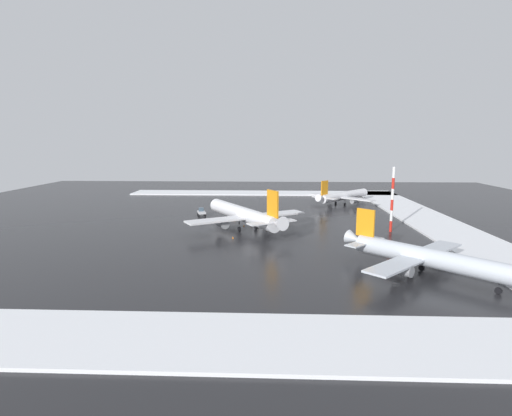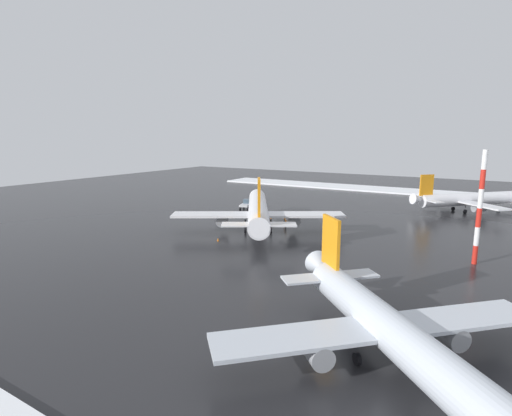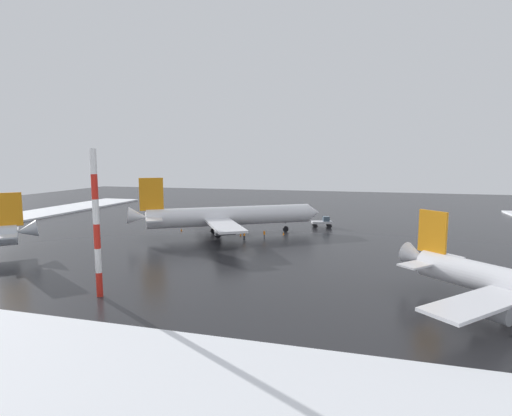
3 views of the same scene
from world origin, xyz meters
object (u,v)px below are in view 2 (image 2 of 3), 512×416
object	(u,v)px
antenna_mast	(480,208)
traffic_cone_near_nose	(271,217)
traffic_cone_mid_line	(218,239)
pushback_tug	(246,204)
ground_crew_near_tug	(286,223)
traffic_cone_wingtip_side	(265,226)
airplane_parked_portside	(258,211)
ground_crew_beside_wing	(285,219)
airplane_distant_tail	(466,199)
airplane_foreground_jet	(396,336)

from	to	relation	value
antenna_mast	traffic_cone_near_nose	bearing A→B (deg)	72.71
traffic_cone_mid_line	antenna_mast	bearing A→B (deg)	-77.00
pushback_tug	ground_crew_near_tug	distance (m)	22.56
antenna_mast	traffic_cone_wingtip_side	size ratio (longest dim) A/B	30.45
airplane_parked_portside	ground_crew_beside_wing	size ratio (longest dim) A/B	21.02
airplane_distant_tail	airplane_foreground_jet	world-z (taller)	airplane_foreground_jet
airplane_distant_tail	ground_crew_near_tug	world-z (taller)	airplane_distant_tail
traffic_cone_near_nose	traffic_cone_wingtip_side	bearing A→B (deg)	-158.69
pushback_tug	traffic_cone_wingtip_side	xyz separation A→B (m)	(-15.18, -14.44, -1.01)
ground_crew_beside_wing	antenna_mast	distance (m)	38.77
airplane_parked_portside	ground_crew_near_tug	size ratio (longest dim) A/B	21.02
airplane_foreground_jet	ground_crew_near_tug	size ratio (longest dim) A/B	15.86
pushback_tug	antenna_mast	world-z (taller)	antenna_mast
antenna_mast	airplane_foreground_jet	bearing A→B (deg)	173.89
pushback_tug	traffic_cone_near_nose	size ratio (longest dim) A/B	9.16
airplane_distant_tail	traffic_cone_near_nose	bearing A→B (deg)	174.47
airplane_parked_portside	airplane_foreground_jet	size ratio (longest dim) A/B	1.33
ground_crew_near_tug	pushback_tug	bearing A→B (deg)	131.23
airplane_distant_tail	airplane_foreground_jet	distance (m)	80.30
pushback_tug	traffic_cone_mid_line	size ratio (longest dim) A/B	9.16
airplane_parked_portside	traffic_cone_wingtip_side	bearing A→B (deg)	-30.61
pushback_tug	ground_crew_beside_wing	xyz separation A→B (m)	(-9.75, -16.23, -0.31)
airplane_parked_portside	traffic_cone_mid_line	size ratio (longest dim) A/B	65.36
airplane_distant_tail	traffic_cone_mid_line	world-z (taller)	airplane_distant_tail
antenna_mast	airplane_distant_tail	bearing A→B (deg)	5.43
ground_crew_near_tug	antenna_mast	world-z (taller)	antenna_mast
traffic_cone_wingtip_side	airplane_foreground_jet	bearing A→B (deg)	-138.83
ground_crew_near_tug	traffic_cone_mid_line	world-z (taller)	ground_crew_near_tug
pushback_tug	antenna_mast	bearing A→B (deg)	-127.20
airplane_parked_portside	antenna_mast	bearing A→B (deg)	-124.36
ground_crew_beside_wing	traffic_cone_mid_line	size ratio (longest dim) A/B	3.11
traffic_cone_wingtip_side	ground_crew_beside_wing	bearing A→B (deg)	-18.29
pushback_tug	ground_crew_beside_wing	bearing A→B (deg)	-137.59
pushback_tug	traffic_cone_mid_line	xyz separation A→B (m)	(-29.17, -12.76, -1.01)
airplane_foreground_jet	pushback_tug	xyz separation A→B (m)	(54.88, 49.16, -2.11)
traffic_cone_mid_line	airplane_foreground_jet	bearing A→B (deg)	-125.23
airplane_parked_portside	ground_crew_near_tug	bearing A→B (deg)	-69.61
airplane_foreground_jet	traffic_cone_near_nose	distance (m)	61.24
traffic_cone_wingtip_side	antenna_mast	bearing A→B (deg)	-97.00
airplane_foreground_jet	traffic_cone_mid_line	xyz separation A→B (m)	(25.71, 36.41, -3.11)
airplane_foreground_jet	antenna_mast	xyz separation A→B (m)	(34.99, -3.75, 4.99)
airplane_parked_portside	pushback_tug	xyz separation A→B (m)	(18.07, 14.49, -2.66)
airplane_distant_tail	ground_crew_near_tug	bearing A→B (deg)	-174.51
antenna_mast	airplane_parked_portside	bearing A→B (deg)	87.28
ground_crew_beside_wing	traffic_cone_mid_line	world-z (taller)	ground_crew_beside_wing
airplane_distant_tail	ground_crew_beside_wing	xyz separation A→B (m)	(-35.16, 32.38, -2.19)
pushback_tug	traffic_cone_near_nose	xyz separation A→B (m)	(-6.92, -11.21, -1.01)
ground_crew_beside_wing	traffic_cone_near_nose	bearing A→B (deg)	-132.24
traffic_cone_near_nose	airplane_foreground_jet	bearing A→B (deg)	-141.65
traffic_cone_near_nose	traffic_cone_mid_line	world-z (taller)	same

